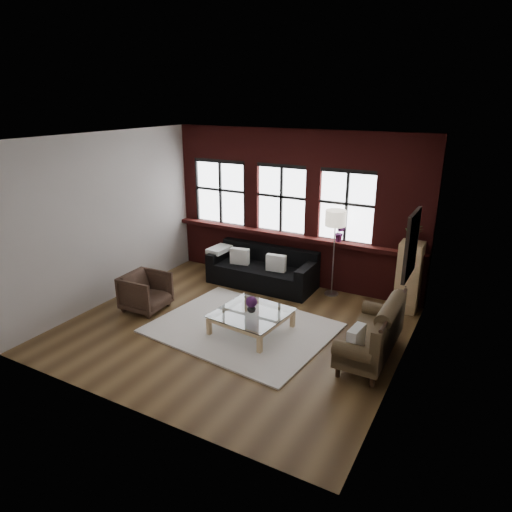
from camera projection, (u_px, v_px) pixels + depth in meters
The scene contains 26 objects.
floor at pixel (234, 328), 7.90m from camera, with size 5.50×5.50×0.00m, color #4C341C.
ceiling at pixel (231, 138), 6.84m from camera, with size 5.50×5.50×0.00m, color white.
wall_back at pixel (296, 208), 9.44m from camera, with size 5.50×5.50×0.00m, color #B4ADA7.
wall_front at pixel (121, 295), 5.30m from camera, with size 5.50×5.50×0.00m, color #B4ADA7.
wall_left at pixel (109, 219), 8.61m from camera, with size 5.00×5.00×0.00m, color #B4ADA7.
wall_right at pixel (407, 269), 6.12m from camera, with size 5.00×5.00×0.00m, color #B4ADA7.
brick_backwall at pixel (295, 209), 9.39m from camera, with size 5.50×0.12×3.20m, color #471210, non-canonical shape.
sill_ledge at pixel (292, 236), 9.50m from camera, with size 5.50×0.30×0.08m, color #471210.
window_left at pixel (221, 193), 10.16m from camera, with size 1.38×0.10×1.50m, color black, non-canonical shape.
window_mid at pixel (282, 200), 9.48m from camera, with size 1.38×0.10×1.50m, color black, non-canonical shape.
window_right at pixel (347, 207), 8.85m from camera, with size 1.38×0.10×1.50m, color black, non-canonical shape.
wall_poster at pixel (412, 245), 6.30m from camera, with size 0.05×0.74×0.94m, color black, non-canonical shape.
shag_rug at pixel (242, 328), 7.86m from camera, with size 2.90×2.28×0.03m, color silver.
dark_sofa at pixel (262, 267), 9.55m from camera, with size 2.25×0.91×0.81m, color black, non-canonical shape.
pillow_a at pixel (240, 256), 9.62m from camera, with size 0.40×0.14×0.34m, color silver.
pillow_b at pixel (276, 263), 9.23m from camera, with size 0.40×0.14×0.34m, color silver.
vintage_settee at pixel (371, 331), 6.86m from camera, with size 0.75×1.68×0.90m, color #43341F, non-canonical shape.
pillow_settee at pixel (356, 338), 6.43m from camera, with size 0.14×0.38×0.34m, color silver.
armchair at pixel (146, 292), 8.48m from camera, with size 0.75×0.77×0.70m, color #322219.
coffee_table at pixel (252, 322), 7.70m from camera, with size 1.13×1.13×0.38m, color tan, non-canonical shape.
vase at pixel (251, 308), 7.61m from camera, with size 0.14×0.14×0.15m, color #B2B2B2.
flowers at pixel (251, 302), 7.58m from camera, with size 0.19×0.19×0.19m, color #4B1B50.
drawer_chest at pixel (409, 277), 8.34m from camera, with size 0.41×0.41×1.33m, color tan.
potted_plant_top at pixel (414, 233), 8.06m from camera, with size 0.31×0.27×0.35m, color #2D5923.
floor_lamp at pixel (334, 250), 8.92m from camera, with size 0.40×0.40×1.89m, color #A5A5A8, non-canonical shape.
sill_plant at pixel (340, 233), 8.93m from camera, with size 0.20×0.16×0.36m, color #4B1B50.
Camera 1 is at (3.71, -6.00, 3.79)m, focal length 32.00 mm.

